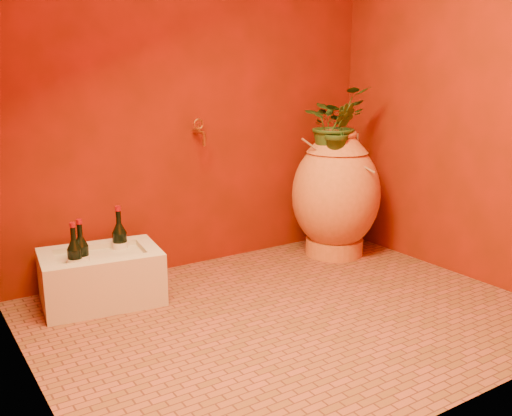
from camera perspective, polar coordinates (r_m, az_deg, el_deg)
floor at (r=3.01m, az=3.43°, el=-10.67°), size 2.50×2.50×0.00m
wall_back at (r=3.59m, az=-6.04°, el=13.83°), size 2.50×0.02×2.50m
wall_left at (r=2.23m, az=-23.65°, el=12.76°), size 0.02×2.00×2.50m
wall_right at (r=3.62m, az=20.32°, el=13.07°), size 0.02×2.00×2.50m
amphora at (r=3.87m, az=7.99°, el=1.41°), size 0.76×0.76×0.85m
stone_basin at (r=3.23m, az=-15.21°, el=-6.74°), size 0.67×0.50×0.29m
wine_bottle_a at (r=3.29m, az=-13.44°, el=-3.58°), size 0.08×0.08×0.34m
wine_bottle_b at (r=3.11m, az=-17.62°, el=-5.07°), size 0.08×0.08×0.32m
wine_bottle_c at (r=3.14m, az=-17.02°, el=-4.81°), size 0.08×0.08×0.33m
wall_tap at (r=3.53m, az=-5.65°, el=7.68°), size 0.07×0.15×0.16m
plant_main at (r=3.79m, az=7.84°, el=8.44°), size 0.46×0.42×0.47m
plant_side at (r=3.69m, az=8.33°, el=7.65°), size 0.25×0.23×0.36m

